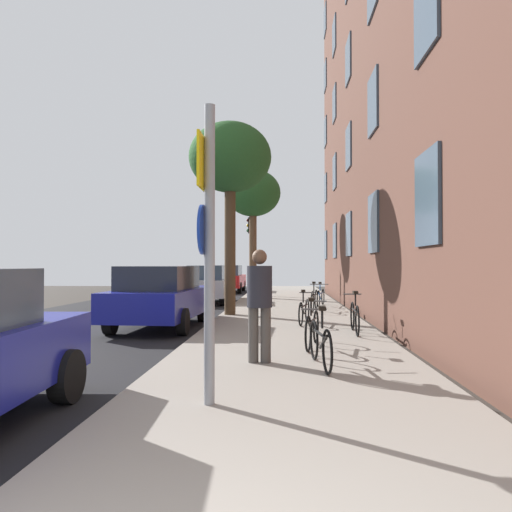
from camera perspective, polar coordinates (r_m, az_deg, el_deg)
name	(u,v)px	position (r m, az deg, el deg)	size (l,w,h in m)	color
ground_plane	(184,314)	(16.88, -8.41, -6.67)	(41.80, 41.80, 0.00)	#332D28
road_asphalt	(123,313)	(17.42, -15.23, -6.45)	(7.00, 38.00, 0.01)	black
sidewalk	(287,313)	(16.54, 3.64, -6.59)	(4.20, 38.00, 0.12)	gray
sign_post	(207,236)	(5.51, -5.67, 2.33)	(0.16, 0.60, 3.35)	gray
traffic_light	(252,242)	(24.67, -0.49, 1.69)	(0.43, 0.24, 3.97)	black
tree_near	(230,160)	(15.62, -3.03, 11.06)	(2.58, 2.58, 6.00)	#4C3823
tree_far	(253,195)	(23.36, -0.36, 7.12)	(2.62, 2.62, 6.05)	brown
bicycle_0	(320,343)	(7.61, 7.49, -9.98)	(0.42, 1.71, 0.93)	black
bicycle_1	(312,328)	(9.32, 6.55, -8.31)	(0.50, 1.65, 0.94)	black
bicycle_2	(355,317)	(11.36, 11.41, -6.92)	(0.42, 1.70, 0.96)	black
bicycle_3	(304,311)	(12.96, 5.61, -6.33)	(0.50, 1.64, 0.90)	black
bicycle_4	(314,300)	(16.46, 6.81, -5.05)	(0.47, 1.64, 0.99)	black
bicycle_5	(321,297)	(18.53, 7.53, -4.71)	(0.54, 1.67, 0.90)	black
pedestrian_0	(260,298)	(7.80, 0.41, -4.88)	(0.48, 0.48, 1.79)	#4C4742
car_1	(161,296)	(13.16, -11.02, -4.59)	(2.08, 4.44, 1.62)	navy
car_2	(208,284)	(21.33, -5.56, -3.23)	(1.82, 4.20, 1.62)	#B7B7BC
car_3	(228,278)	(29.60, -3.33, -2.60)	(1.91, 4.30, 1.62)	red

